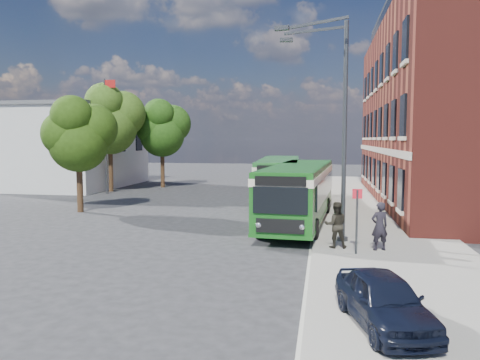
% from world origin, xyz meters
% --- Properties ---
extents(ground, '(120.00, 120.00, 0.00)m').
position_xyz_m(ground, '(0.00, 0.00, 0.00)').
color(ground, '#28282A').
rests_on(ground, ground).
extents(pavement, '(6.00, 48.00, 0.15)m').
position_xyz_m(pavement, '(7.00, 8.00, 0.07)').
color(pavement, gray).
rests_on(pavement, ground).
extents(kerb_line, '(0.12, 48.00, 0.01)m').
position_xyz_m(kerb_line, '(3.95, 8.00, 0.01)').
color(kerb_line, beige).
rests_on(kerb_line, ground).
extents(brick_office, '(12.10, 26.00, 14.20)m').
position_xyz_m(brick_office, '(14.00, 12.00, 6.97)').
color(brick_office, maroon).
rests_on(brick_office, ground).
extents(white_building, '(9.40, 13.40, 7.30)m').
position_xyz_m(white_building, '(-18.00, 18.00, 3.66)').
color(white_building, silver).
rests_on(white_building, ground).
extents(flagpole, '(0.95, 0.10, 9.00)m').
position_xyz_m(flagpole, '(-12.45, 13.00, 4.94)').
color(flagpole, '#37393C').
rests_on(flagpole, ground).
extents(street_lamp, '(2.96, 2.38, 9.00)m').
position_xyz_m(street_lamp, '(4.84, -2.00, 4.79)').
color(street_lamp, '#37393C').
rests_on(street_lamp, ground).
extents(bus_stop_sign, '(0.35, 0.08, 2.52)m').
position_xyz_m(bus_stop_sign, '(5.60, -4.20, 1.51)').
color(bus_stop_sign, '#37393C').
rests_on(bus_stop_sign, ground).
extents(bus_front, '(3.44, 12.12, 3.02)m').
position_xyz_m(bus_front, '(3.20, 2.40, 1.83)').
color(bus_front, '#175B19').
rests_on(bus_front, ground).
extents(bus_rear, '(3.15, 11.63, 3.02)m').
position_xyz_m(bus_rear, '(1.48, 9.70, 1.83)').
color(bus_rear, '#226328').
rests_on(bus_rear, ground).
extents(parked_car, '(2.30, 3.79, 1.21)m').
position_xyz_m(parked_car, '(5.76, -10.88, 0.75)').
color(parked_car, black).
rests_on(parked_car, pavement).
extents(pedestrian_a, '(0.78, 0.65, 1.83)m').
position_xyz_m(pedestrian_a, '(6.48, -3.49, 1.07)').
color(pedestrian_a, black).
rests_on(pedestrian_a, pavement).
extents(pedestrian_b, '(0.93, 0.76, 1.77)m').
position_xyz_m(pedestrian_b, '(4.88, -3.34, 1.04)').
color(pedestrian_b, '#28251D').
rests_on(pedestrian_b, pavement).
extents(tree_left, '(4.04, 3.84, 6.82)m').
position_xyz_m(tree_left, '(-9.75, 3.94, 4.62)').
color(tree_left, '#331E12').
rests_on(tree_left, ground).
extents(tree_mid, '(5.21, 4.95, 8.79)m').
position_xyz_m(tree_mid, '(-12.82, 14.51, 5.96)').
color(tree_mid, '#331E12').
rests_on(tree_mid, ground).
extents(tree_right, '(4.64, 4.41, 7.83)m').
position_xyz_m(tree_right, '(-9.74, 18.40, 5.31)').
color(tree_right, '#331E12').
rests_on(tree_right, ground).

